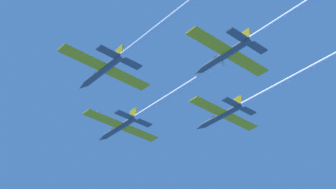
% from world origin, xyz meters
% --- Properties ---
extents(jet_lead, '(20.57, 43.17, 3.41)m').
position_xyz_m(jet_lead, '(-0.16, -8.65, -0.79)').
color(jet_lead, '#4C5660').
extents(jet_left_wing, '(20.57, 45.41, 3.41)m').
position_xyz_m(jet_left_wing, '(-16.69, -26.46, -0.93)').
color(jet_left_wing, '#4C5660').
extents(jet_right_wing, '(20.57, 44.59, 3.41)m').
position_xyz_m(jet_right_wing, '(16.23, -27.74, 0.65)').
color(jet_right_wing, '#4C5660').
extents(jet_slot, '(20.57, 51.08, 3.41)m').
position_xyz_m(jet_slot, '(-0.83, -47.71, 0.08)').
color(jet_slot, '#4C5660').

